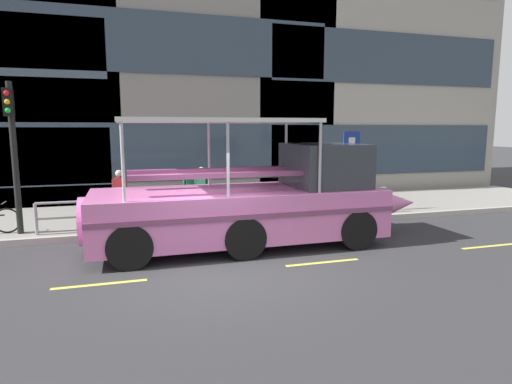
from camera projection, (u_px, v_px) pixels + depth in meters
ground_plane at (215, 265)px, 9.64m from camera, size 120.00×120.00×0.00m
sidewalk at (183, 214)px, 14.93m from camera, size 32.00×4.80×0.18m
curb_edge at (194, 230)px, 12.57m from camera, size 32.00×0.18×0.18m
lane_centreline at (220, 273)px, 9.15m from camera, size 25.80×0.12×0.01m
curb_guardrail at (231, 203)px, 13.14m from camera, size 10.92×0.09×0.89m
traffic_light_pole at (13, 143)px, 11.42m from camera, size 0.24×0.46×4.08m
parking_sign at (351, 158)px, 14.53m from camera, size 0.60×0.12×2.76m
duck_tour_boat at (259, 203)px, 11.28m from camera, size 9.20×2.69×3.28m
pedestrian_near_bow at (294, 181)px, 15.35m from camera, size 0.26×0.47×1.67m
pedestrian_mid_left at (202, 187)px, 13.97m from camera, size 0.43×0.29×1.63m
pedestrian_mid_right at (189, 188)px, 14.11m from camera, size 0.40×0.29×1.56m
pedestrian_near_stern at (120, 190)px, 13.28m from camera, size 0.44×0.27×1.60m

